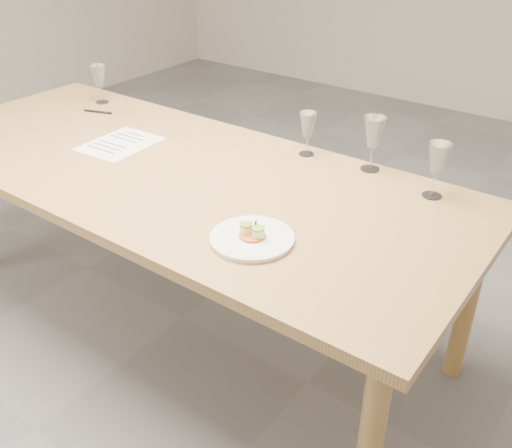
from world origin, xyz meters
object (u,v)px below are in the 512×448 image
Objects in this scene: wine_glass_0 at (99,77)px; wine_glass_1 at (308,126)px; recipe_sheet at (120,144)px; wine_glass_2 at (374,133)px; dining_table at (171,182)px; ballpoint_pen at (98,112)px; wine_glass_3 at (438,160)px; dinner_plate at (252,238)px.

wine_glass_1 is (1.17, 0.06, -0.01)m from wine_glass_0.
wine_glass_2 is at bearing 19.49° from recipe_sheet.
ballpoint_pen is at bearing 161.08° from dining_table.
wine_glass_0 is at bearing -176.78° from wine_glass_2.
wine_glass_0 is at bearing 113.69° from ballpoint_pen.
wine_glass_1 reaches higher than ballpoint_pen.
wine_glass_2 reaches higher than dining_table.
wine_glass_1 reaches higher than recipe_sheet.
ballpoint_pen is 0.82× the size of wine_glass_1.
wine_glass_3 is (1.24, 0.33, 0.14)m from recipe_sheet.
wine_glass_3 is at bearing 0.35° from wine_glass_0.
recipe_sheet is 0.59m from wine_glass_0.
wine_glass_3 reaches higher than dining_table.
dining_table is 0.91m from wine_glass_0.
ballpoint_pen is at bearing -47.66° from wine_glass_0.
wine_glass_2 is (1.34, 0.20, 0.14)m from ballpoint_pen.
recipe_sheet is 1.84× the size of wine_glass_1.
ballpoint_pen is at bearing 149.16° from recipe_sheet.
dining_table is at bearing -23.71° from wine_glass_0.
wine_glass_3 is (0.27, -0.07, -0.01)m from wine_glass_2.
wine_glass_1 is at bearing -175.25° from wine_glass_2.
wine_glass_2 is (0.96, 0.40, 0.15)m from recipe_sheet.
wine_glass_0 is (-0.81, 0.36, 0.20)m from dining_table.
wine_glass_0 reaches higher than ballpoint_pen.
recipe_sheet is 1.55× the size of wine_glass_2.
wine_glass_3 reaches higher than ballpoint_pen.
ballpoint_pen is (-0.71, 0.24, 0.07)m from dining_table.
wine_glass_3 is at bearing 22.03° from dining_table.
dinner_plate is at bearing -23.28° from wine_glass_0.
dining_table is 0.80m from wine_glass_2.
wine_glass_2 is (0.63, 0.44, 0.21)m from dining_table.
dinner_plate is 1.24× the size of wine_glass_2.
wine_glass_2 reaches higher than dinner_plate.
wine_glass_3 is (1.72, 0.01, 0.01)m from wine_glass_0.
wine_glass_1 is (1.07, 0.17, 0.12)m from ballpoint_pen.
wine_glass_3 is (0.55, -0.05, 0.02)m from wine_glass_1.
dinner_plate is 0.80× the size of recipe_sheet.
dining_table is 12.75× the size of wine_glass_0.
wine_glass_0 reaches higher than dining_table.
dining_table is 13.64× the size of wine_glass_1.
wine_glass_3 reaches higher than recipe_sheet.
dinner_plate reaches higher than dining_table.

